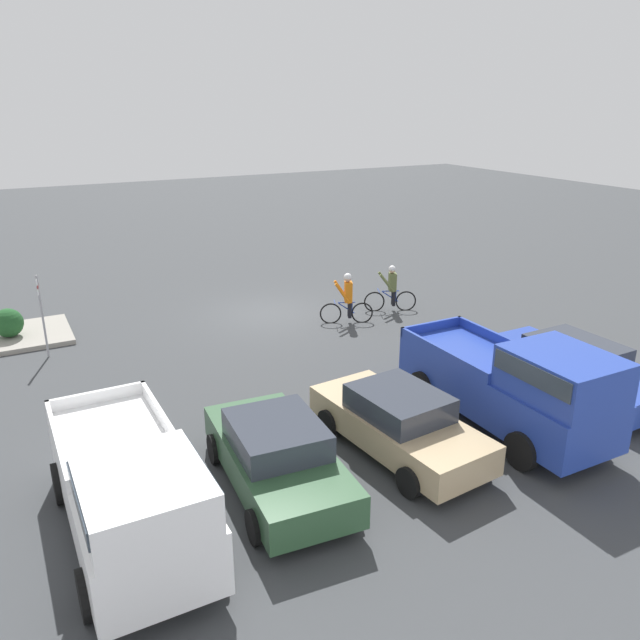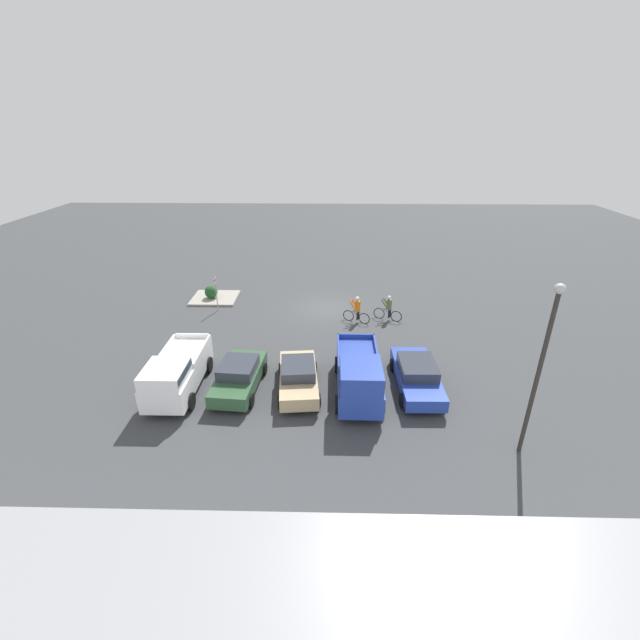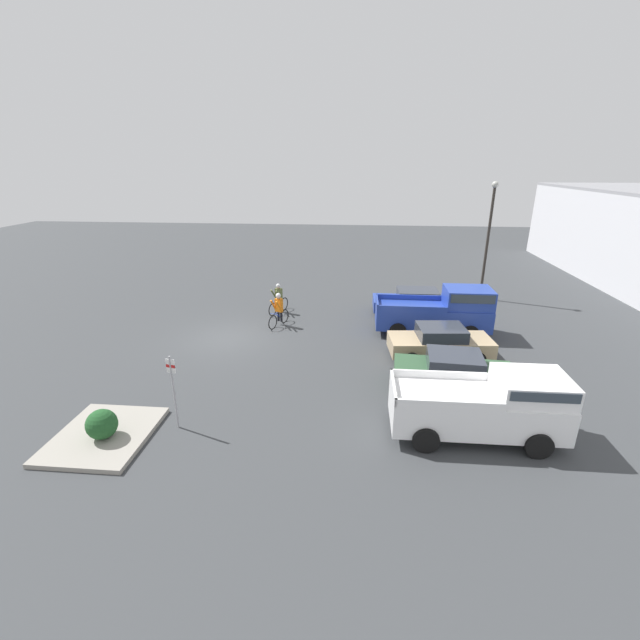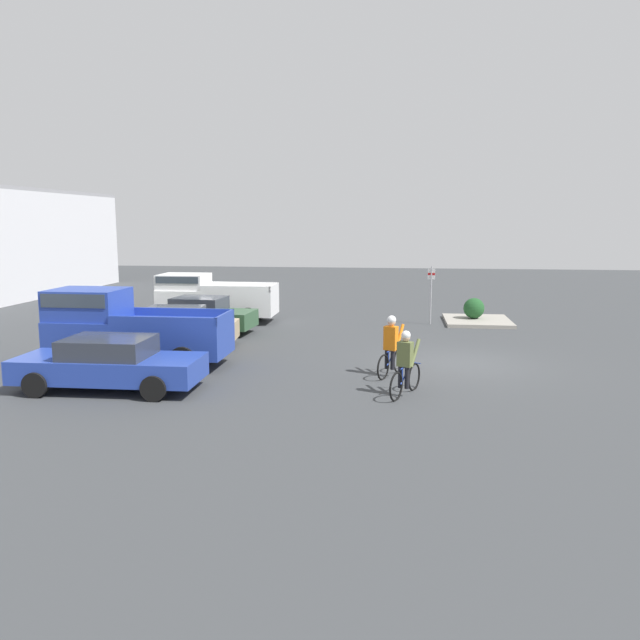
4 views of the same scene
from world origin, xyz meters
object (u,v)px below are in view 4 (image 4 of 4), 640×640
Objects in this scene: sedan_1 at (175,327)px; cyclist_1 at (405,363)px; pickup_truck_0 at (125,327)px; sedan_2 at (200,315)px; fire_lane_sign at (431,290)px; cyclist_0 at (391,345)px; shrub at (474,308)px; sedan_0 at (109,363)px; pickup_truck_1 at (211,297)px.

cyclist_1 reaches higher than sedan_1.
pickup_truck_0 is 1.22× the size of sedan_1.
fire_lane_sign reaches higher than sedan_2.
fire_lane_sign is at bearing -9.64° from cyclist_0.
fire_lane_sign is 2.30m from shrub.
sedan_0 is 1.09× the size of sedan_1.
sedan_0 is 7.64m from cyclist_0.
pickup_truck_0 is 2.89m from sedan_1.
sedan_0 is 0.89× the size of pickup_truck_0.
pickup_truck_0 reaches higher than pickup_truck_1.
sedan_0 is 1.10× the size of sedan_2.
cyclist_0 is at bearing 161.01° from shrub.
pickup_truck_1 is at bearing -0.84° from pickup_truck_0.
sedan_0 is at bearing -177.05° from sedan_1.
sedan_2 is 11.75m from shrub.
pickup_truck_1 is at bearing 4.14° from sedan_1.
pickup_truck_1 is at bearing 42.15° from cyclist_0.
pickup_truck_0 is 1.07× the size of pickup_truck_1.
cyclist_1 is at bearing -135.29° from sedan_2.
pickup_truck_0 is at bearing 16.24° from sedan_0.
sedan_2 reaches higher than sedan_1.
cyclist_1 is at bearing -86.85° from sedan_0.
fire_lane_sign reaches higher than pickup_truck_0.
sedan_1 is (5.60, 0.29, 0.00)m from sedan_0.
sedan_0 is 11.23m from pickup_truck_1.
fire_lane_sign reaches higher than cyclist_0.
cyclist_0 is at bearing -71.39° from sedan_0.
sedan_2 is 2.53× the size of cyclist_1.
pickup_truck_0 is 8.40m from pickup_truck_1.
cyclist_1 reaches higher than shrub.
sedan_2 is at bearing 51.60° from cyclist_0.
sedan_1 is at bearing 67.21° from cyclist_0.
shrub is at bearing -83.31° from pickup_truck_1.
shrub is (6.94, -11.00, -0.10)m from sedan_1.
pickup_truck_1 reaches higher than cyclist_0.
cyclist_0 is (-8.76, -7.93, -0.21)m from pickup_truck_1.
pickup_truck_0 is 15.10m from shrub.
fire_lane_sign is (9.20, -1.56, 0.61)m from cyclist_0.
sedan_1 is at bearing 179.91° from sedan_2.
shrub is at bearing -49.82° from pickup_truck_0.
sedan_2 is 9.68m from fire_lane_sign.
sedan_1 reaches higher than sedan_0.
shrub is (12.12, -3.10, -0.22)m from cyclist_1.
pickup_truck_1 reaches higher than sedan_2.
pickup_truck_1 is 9.51m from fire_lane_sign.
sedan_0 is at bearing 139.48° from shrub.
pickup_truck_0 is 8.07m from cyclist_0.
shrub is (9.74, -11.53, -0.58)m from pickup_truck_0.
cyclist_0 is at bearing 10.60° from cyclist_1.
cyclist_1 is (-10.78, -8.31, -0.26)m from pickup_truck_1.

